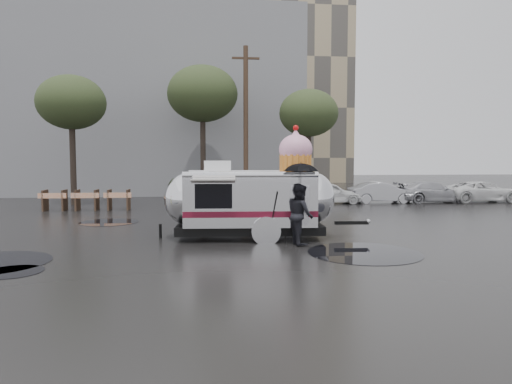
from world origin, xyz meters
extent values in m
plane|color=black|center=(0.00, 0.00, 0.00)|extent=(120.00, 120.00, 0.00)
cylinder|color=black|center=(4.28, -1.30, 0.01)|extent=(2.96, 2.96, 0.01)
cylinder|color=black|center=(-4.01, -2.43, 0.01)|extent=(1.30, 1.30, 0.01)
cylinder|color=black|center=(-3.60, 5.49, 0.01)|extent=(2.26, 2.26, 0.01)
cube|color=slate|center=(-4.00, 24.00, 6.50)|extent=(22.00, 12.00, 13.00)
cylinder|color=#473323|center=(2.50, 14.00, 4.50)|extent=(0.28, 0.28, 9.00)
cube|color=#473323|center=(2.50, 14.00, 8.30)|extent=(1.60, 0.12, 0.12)
cylinder|color=#382D26|center=(-7.00, 13.00, 2.93)|extent=(0.32, 0.32, 5.85)
ellipsoid|color=#2A371D|center=(-7.00, 13.00, 5.52)|extent=(3.64, 3.64, 2.86)
cylinder|color=#382D26|center=(0.00, 15.00, 3.38)|extent=(0.32, 0.32, 6.75)
ellipsoid|color=#2A371D|center=(0.00, 15.00, 6.38)|extent=(4.20, 4.20, 3.30)
cylinder|color=#382D26|center=(6.00, 13.00, 2.70)|extent=(0.32, 0.32, 5.40)
ellipsoid|color=#2A371D|center=(6.00, 13.00, 5.10)|extent=(3.36, 3.36, 2.64)
cube|color=#473323|center=(-7.50, 10.00, 0.50)|extent=(0.08, 0.80, 1.00)
cube|color=#473323|center=(-6.60, 10.00, 0.50)|extent=(0.08, 0.80, 1.00)
cube|color=#E5590C|center=(-7.05, 9.62, 0.75)|extent=(1.30, 0.04, 0.25)
cube|color=#473323|center=(-6.00, 10.00, 0.50)|extent=(0.08, 0.80, 1.00)
cube|color=#473323|center=(-5.10, 10.00, 0.50)|extent=(0.08, 0.80, 1.00)
cube|color=#E5590C|center=(-5.55, 9.62, 0.75)|extent=(1.30, 0.04, 0.25)
cube|color=#473323|center=(-4.50, 10.00, 0.50)|extent=(0.08, 0.80, 1.00)
cube|color=#473323|center=(-3.60, 10.00, 0.50)|extent=(0.08, 0.80, 1.00)
cube|color=#E5590C|center=(-4.05, 9.62, 0.75)|extent=(1.30, 0.04, 0.25)
imported|color=silver|center=(7.00, 12.00, 0.70)|extent=(4.00, 1.80, 1.40)
imported|color=#B2B2B7|center=(10.00, 12.00, 0.70)|extent=(4.00, 1.80, 1.40)
imported|color=#B2B2B7|center=(13.00, 12.00, 0.72)|extent=(4.20, 1.80, 1.44)
imported|color=silver|center=(16.00, 12.00, 0.75)|extent=(4.40, 1.90, 1.50)
cube|color=silver|center=(1.53, 1.40, 1.25)|extent=(4.05, 2.30, 1.61)
ellipsoid|color=silver|center=(3.49, 1.27, 1.25)|extent=(1.47, 2.14, 1.61)
ellipsoid|color=silver|center=(-0.44, 1.52, 1.25)|extent=(1.47, 2.14, 1.61)
cube|color=black|center=(1.53, 1.40, 0.31)|extent=(4.57, 2.06, 0.27)
cylinder|color=black|center=(1.92, 0.45, 0.31)|extent=(0.64, 0.23, 0.63)
cylinder|color=black|center=(2.03, 2.29, 0.31)|extent=(0.64, 0.23, 0.63)
cylinder|color=silver|center=(1.91, 0.32, 0.36)|extent=(0.86, 0.14, 0.86)
cube|color=black|center=(4.74, 1.20, 0.45)|extent=(1.08, 0.17, 0.11)
sphere|color=silver|center=(5.28, 1.16, 0.49)|extent=(0.15, 0.15, 0.14)
cylinder|color=black|center=(-1.24, 1.57, 0.22)|extent=(0.09, 0.09, 0.45)
cube|color=maroon|center=(1.46, 0.37, 0.85)|extent=(3.93, 0.27, 0.18)
cube|color=maroon|center=(1.59, 2.42, 0.85)|extent=(3.93, 0.27, 0.18)
cube|color=black|center=(0.39, 0.43, 1.39)|extent=(1.07, 0.10, 0.72)
cube|color=#BCB6AE|center=(0.38, 0.21, 1.83)|extent=(1.28, 0.52, 0.13)
cube|color=silver|center=(2.89, 0.27, 1.12)|extent=(0.54, 0.06, 1.16)
cube|color=white|center=(0.55, 1.46, 2.24)|extent=(0.84, 0.63, 0.34)
cylinder|color=orange|center=(2.96, 1.31, 2.33)|extent=(0.99, 0.99, 0.54)
ellipsoid|color=#FCADCF|center=(2.96, 1.31, 2.75)|extent=(1.10, 1.10, 0.93)
cone|color=#FCADCF|center=(2.96, 1.31, 3.22)|extent=(0.47, 0.47, 0.36)
sphere|color=red|center=(2.96, 1.31, 3.42)|extent=(0.19, 0.19, 0.18)
imported|color=black|center=(2.88, 0.10, 0.87)|extent=(0.56, 0.88, 1.74)
imported|color=black|center=(2.88, 0.10, 1.96)|extent=(1.21, 1.21, 0.83)
cylinder|color=black|center=(2.88, 0.10, 0.83)|extent=(0.02, 0.02, 1.65)
cylinder|color=black|center=(2.50, 0.53, 0.76)|extent=(0.04, 0.35, 1.53)
cylinder|color=black|center=(2.10, 0.78, 0.76)|extent=(0.31, 0.19, 1.53)
cylinder|color=black|center=(2.09, 0.31, 0.76)|extent=(0.31, 0.20, 1.53)
cube|color=black|center=(2.23, 0.54, 1.54)|extent=(0.13, 0.11, 0.11)
camera|label=1|loc=(0.20, -12.68, 2.42)|focal=32.00mm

